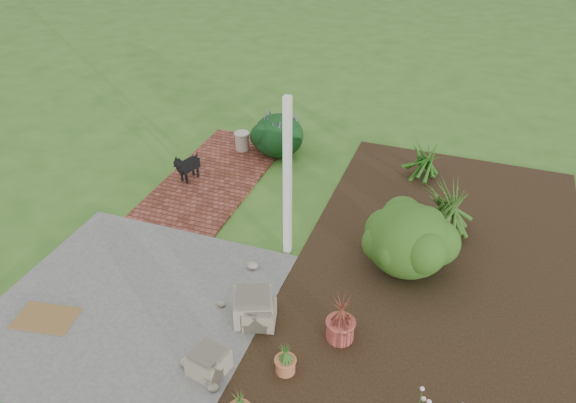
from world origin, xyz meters
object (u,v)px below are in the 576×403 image
(stone_trough_near, at_px, (209,362))
(evergreen_shrub, at_px, (408,238))
(cream_ceramic_urn, at_px, (242,141))
(black_dog, at_px, (187,165))

(stone_trough_near, xyz_separation_m, evergreen_shrub, (1.80, 2.66, 0.37))
(cream_ceramic_urn, xyz_separation_m, evergreen_shrub, (3.67, -2.53, 0.32))
(black_dog, distance_m, evergreen_shrub, 4.26)
(stone_trough_near, bearing_deg, evergreen_shrub, 55.84)
(stone_trough_near, xyz_separation_m, cream_ceramic_urn, (-1.86, 5.19, 0.05))
(stone_trough_near, bearing_deg, black_dog, 121.49)
(stone_trough_near, distance_m, evergreen_shrub, 3.23)
(black_dog, height_order, cream_ceramic_urn, black_dog)
(stone_trough_near, bearing_deg, cream_ceramic_urn, 109.74)
(cream_ceramic_urn, height_order, evergreen_shrub, evergreen_shrub)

